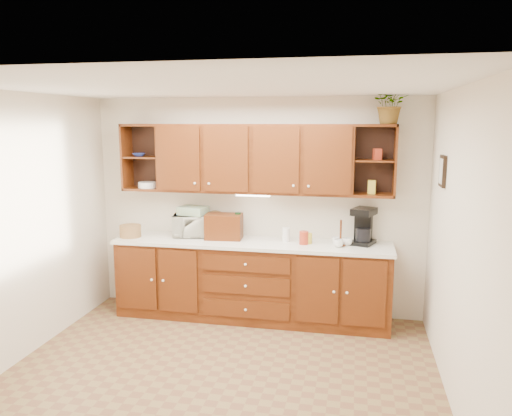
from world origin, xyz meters
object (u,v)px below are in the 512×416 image
at_px(potted_plant, 391,104).
at_px(coffee_maker, 363,226).
at_px(bread_box, 224,226).
at_px(microwave, 193,225).

bearing_deg(potted_plant, coffee_maker, 171.49).
height_order(coffee_maker, potted_plant, potted_plant).
bearing_deg(coffee_maker, bread_box, -155.44).
relative_size(microwave, potted_plant, 1.10).
distance_m(microwave, potted_plant, 2.68).
distance_m(microwave, coffee_maker, 2.02).
relative_size(coffee_maker, potted_plant, 0.96).
bearing_deg(microwave, bread_box, -22.34).
xyz_separation_m(coffee_maker, potted_plant, (0.24, -0.04, 1.37)).
xyz_separation_m(microwave, potted_plant, (2.26, -0.02, 1.43)).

